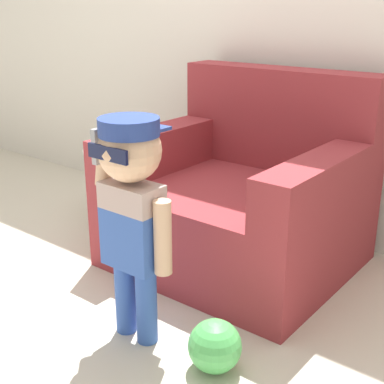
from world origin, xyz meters
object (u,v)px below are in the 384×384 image
at_px(armchair, 243,198).
at_px(side_table, 115,178).
at_px(toy_ball, 215,346).
at_px(person_child, 132,197).

height_order(armchair, side_table, armchair).
bearing_deg(toy_ball, armchair, 117.43).
height_order(side_table, toy_ball, side_table).
height_order(armchair, person_child, armchair).
bearing_deg(person_child, side_table, 139.84).
xyz_separation_m(person_child, side_table, (-0.92, 0.77, -0.31)).
relative_size(person_child, side_table, 1.94).
height_order(armchair, toy_ball, armchair).
distance_m(person_child, side_table, 1.24).
bearing_deg(person_child, toy_ball, 3.34).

